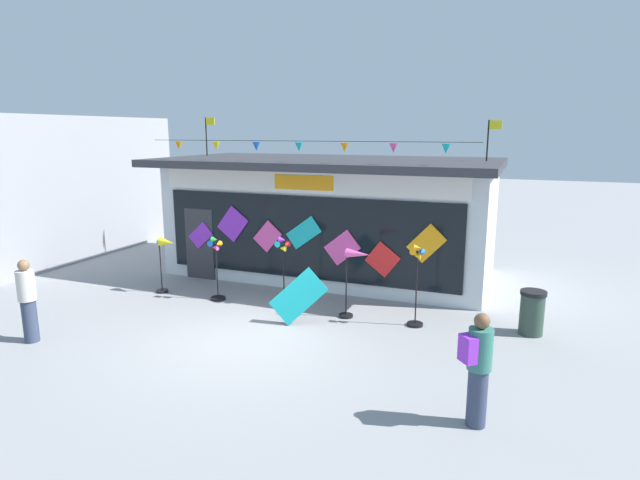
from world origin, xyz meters
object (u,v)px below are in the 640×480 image
at_px(wind_spinner_center_right, 355,268).
at_px(display_kite_on_ground, 298,296).
at_px(wind_spinner_right, 416,285).
at_px(wind_spinner_far_left, 166,252).
at_px(person_mid_plaza, 28,300).
at_px(wind_spinner_center_left, 283,261).
at_px(person_near_camera, 478,367).
at_px(trash_bin, 532,312).
at_px(wind_spinner_left, 216,266).
at_px(kite_shop_building, 331,215).

distance_m(wind_spinner_center_right, display_kite_on_ground, 1.40).
xyz_separation_m(wind_spinner_right, display_kite_on_ground, (-2.37, -0.84, -0.30)).
xyz_separation_m(wind_spinner_far_left, wind_spinner_right, (6.43, 0.04, -0.15)).
distance_m(wind_spinner_center_right, person_mid_plaza, 6.66).
distance_m(wind_spinner_center_left, person_near_camera, 6.08).
relative_size(wind_spinner_center_left, trash_bin, 1.82).
xyz_separation_m(wind_spinner_right, trash_bin, (2.32, 0.43, -0.46)).
relative_size(wind_spinner_left, wind_spinner_right, 0.89).
distance_m(wind_spinner_far_left, wind_spinner_center_left, 3.22).
relative_size(wind_spinner_far_left, wind_spinner_center_right, 0.92).
bearing_deg(wind_spinner_left, person_mid_plaza, -118.92).
relative_size(wind_spinner_far_left, wind_spinner_right, 0.81).
bearing_deg(display_kite_on_ground, person_near_camera, -34.47).
distance_m(wind_spinner_left, trash_bin, 7.28).
bearing_deg(person_mid_plaza, wind_spinner_center_left, -8.22).
relative_size(kite_shop_building, display_kite_on_ground, 7.91).
bearing_deg(person_near_camera, person_mid_plaza, 50.58).
bearing_deg(trash_bin, person_mid_plaza, -156.16).
bearing_deg(trash_bin, wind_spinner_left, -176.32).
bearing_deg(person_mid_plaza, kite_shop_building, 8.09).
bearing_deg(wind_spinner_center_left, person_mid_plaza, -134.00).
height_order(kite_shop_building, trash_bin, kite_shop_building).
distance_m(person_mid_plaza, display_kite_on_ground, 5.37).
relative_size(wind_spinner_center_left, wind_spinner_right, 0.94).
relative_size(wind_spinner_center_right, person_mid_plaza, 0.95).
relative_size(kite_shop_building, person_mid_plaza, 5.55).
height_order(person_near_camera, trash_bin, person_near_camera).
bearing_deg(kite_shop_building, person_mid_plaza, -117.68).
xyz_separation_m(kite_shop_building, trash_bin, (5.53, -3.01, -1.24)).
relative_size(wind_spinner_far_left, wind_spinner_left, 0.91).
bearing_deg(wind_spinner_center_left, wind_spinner_right, -3.36).
relative_size(kite_shop_building, trash_bin, 10.06).
xyz_separation_m(wind_spinner_far_left, wind_spinner_center_right, (5.07, 0.01, 0.09)).
height_order(wind_spinner_left, display_kite_on_ground, wind_spinner_left).
bearing_deg(wind_spinner_right, person_mid_plaza, -152.18).
bearing_deg(wind_spinner_center_left, person_near_camera, -37.92).
xyz_separation_m(wind_spinner_far_left, person_near_camera, (8.01, -3.51, -0.19)).
bearing_deg(person_near_camera, wind_spinner_right, -16.22).
relative_size(person_mid_plaza, trash_bin, 1.81).
distance_m(wind_spinner_far_left, wind_spinner_right, 6.43).
bearing_deg(wind_spinner_left, wind_spinner_center_left, 7.52).
relative_size(person_near_camera, person_mid_plaza, 1.00).
xyz_separation_m(wind_spinner_far_left, person_mid_plaza, (-0.50, -3.62, -0.23)).
bearing_deg(person_mid_plaza, wind_spinner_center_right, -21.08).
relative_size(wind_spinner_center_left, person_mid_plaza, 1.00).
distance_m(person_near_camera, trash_bin, 4.06).
bearing_deg(wind_spinner_far_left, person_near_camera, -23.67).
xyz_separation_m(wind_spinner_left, wind_spinner_center_right, (3.57, 0.02, 0.30)).
relative_size(wind_spinner_right, person_near_camera, 1.07).
height_order(person_near_camera, person_mid_plaza, same).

